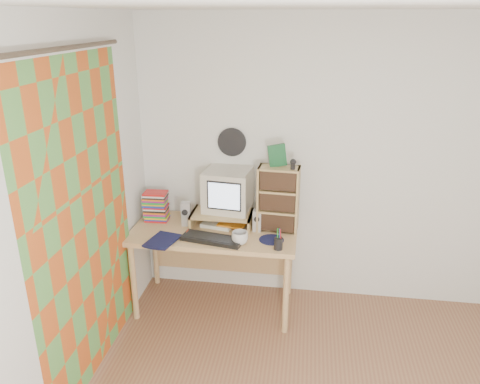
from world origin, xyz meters
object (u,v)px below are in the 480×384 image
(mug, at_px, (240,238))
(diary, at_px, (151,237))
(desk, at_px, (216,241))
(cd_rack, at_px, (278,199))
(keyboard, at_px, (212,239))
(dvd_stack, at_px, (156,205))
(crt_monitor, at_px, (227,191))

(mug, relative_size, diary, 0.51)
(desk, relative_size, cd_rack, 2.51)
(keyboard, bearing_deg, dvd_stack, 160.67)
(crt_monitor, distance_m, dvd_stack, 0.65)
(diary, bearing_deg, mug, 15.65)
(dvd_stack, distance_m, diary, 0.41)
(crt_monitor, relative_size, keyboard, 0.75)
(cd_rack, bearing_deg, keyboard, -146.10)
(desk, height_order, cd_rack, cd_rack)
(dvd_stack, relative_size, diary, 1.10)
(dvd_stack, distance_m, cd_rack, 1.09)
(dvd_stack, xyz_separation_m, cd_rack, (1.08, -0.04, 0.14))
(keyboard, distance_m, diary, 0.50)
(desk, relative_size, mug, 10.56)
(dvd_stack, relative_size, mug, 2.13)
(keyboard, distance_m, cd_rack, 0.64)
(cd_rack, height_order, diary, cd_rack)
(desk, distance_m, crt_monitor, 0.45)
(mug, bearing_deg, crt_monitor, 114.01)
(dvd_stack, distance_m, mug, 0.88)
(keyboard, bearing_deg, desk, 106.55)
(desk, bearing_deg, dvd_stack, 173.49)
(desk, xyz_separation_m, mug, (0.26, -0.29, 0.19))
(crt_monitor, bearing_deg, mug, -59.43)
(crt_monitor, height_order, keyboard, crt_monitor)
(crt_monitor, height_order, diary, crt_monitor)
(cd_rack, xyz_separation_m, mug, (-0.28, -0.31, -0.23))
(mug, bearing_deg, diary, -176.86)
(diary, bearing_deg, crt_monitor, 49.32)
(crt_monitor, xyz_separation_m, dvd_stack, (-0.63, -0.02, -0.16))
(dvd_stack, bearing_deg, desk, -8.78)
(desk, xyz_separation_m, crt_monitor, (0.09, 0.09, 0.43))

